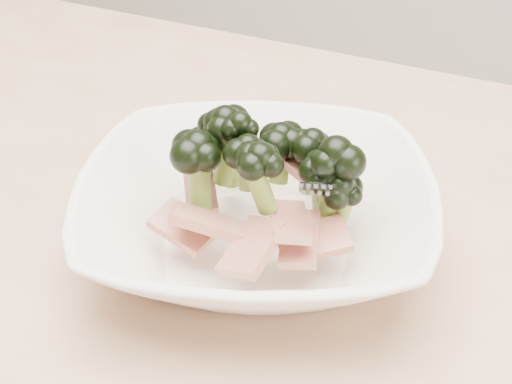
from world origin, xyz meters
TOP-DOWN VIEW (x-y plane):
  - dining_table at (0.00, 0.00)m, footprint 1.20×0.80m
  - broccoli_dish at (0.04, 0.01)m, footprint 0.34×0.34m

SIDE VIEW (x-z plane):
  - dining_table at x=0.00m, z-range 0.28..1.03m
  - broccoli_dish at x=0.04m, z-range 0.73..0.84m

